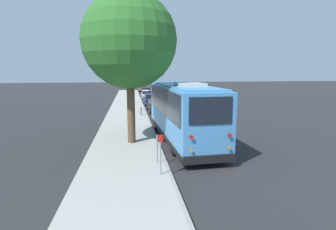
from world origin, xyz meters
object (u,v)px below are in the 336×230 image
object	(u,v)px
parked_sedan_gray	(143,88)
street_tree	(129,35)
parked_sedan_white	(147,95)
parked_sedan_maroon	(146,91)
parked_sedan_black	(157,106)
sign_post_far	(157,149)
fire_hydrant	(141,111)
sign_post_near	(160,154)
shuttle_bus	(182,109)
parked_sedan_navy	(151,100)

from	to	relation	value
parked_sedan_gray	street_tree	size ratio (longest dim) A/B	0.47
parked_sedan_gray	street_tree	world-z (taller)	street_tree
parked_sedan_white	parked_sedan_gray	xyz separation A→B (m)	(14.04, -0.03, 0.02)
parked_sedan_maroon	street_tree	size ratio (longest dim) A/B	0.50
parked_sedan_black	sign_post_far	xyz separation A→B (m)	(-15.36, 1.59, 0.19)
street_tree	fire_hydrant	distance (m)	10.49
parked_sedan_maroon	fire_hydrant	distance (m)	21.97
parked_sedan_white	street_tree	xyz separation A→B (m)	(-23.99, 2.44, 5.49)
parked_sedan_black	sign_post_far	world-z (taller)	sign_post_far
parked_sedan_black	street_tree	world-z (taller)	street_tree
street_tree	sign_post_near	xyz separation A→B (m)	(-5.02, -1.08, -5.11)
shuttle_bus	parked_sedan_gray	distance (m)	37.56
fire_hydrant	sign_post_far	bearing A→B (deg)	-179.08
parked_sedan_white	sign_post_near	world-z (taller)	sign_post_near
parked_sedan_maroon	fire_hydrant	size ratio (longest dim) A/B	5.46
parked_sedan_black	parked_sedan_gray	size ratio (longest dim) A/B	1.05
parked_sedan_navy	parked_sedan_black	bearing A→B (deg)	179.79
street_tree	sign_post_far	bearing A→B (deg)	-163.73
parked_sedan_white	fire_hydrant	world-z (taller)	parked_sedan_white
fire_hydrant	parked_sedan_black	bearing A→B (deg)	-32.53
sign_post_far	parked_sedan_maroon	bearing A→B (deg)	-2.76
parked_sedan_white	sign_post_near	distance (m)	29.05
parked_sedan_white	parked_sedan_maroon	distance (m)	6.77
shuttle_bus	parked_sedan_white	bearing A→B (deg)	-1.50
parked_sedan_gray	fire_hydrant	size ratio (longest dim) A/B	5.20
parked_sedan_navy	sign_post_near	distance (m)	22.77
parked_sedan_white	parked_sedan_gray	distance (m)	14.04
parked_sedan_black	shuttle_bus	bearing A→B (deg)	-179.80
parked_sedan_black	parked_sedan_maroon	bearing A→B (deg)	-1.74
parked_sedan_white	sign_post_far	bearing A→B (deg)	179.14
parked_sedan_gray	sign_post_near	distance (m)	43.08
street_tree	parked_sedan_white	bearing A→B (deg)	-5.82
parked_sedan_black	parked_sedan_gray	xyz separation A→B (m)	(26.36, 0.19, 0.02)
parked_sedan_navy	sign_post_far	bearing A→B (deg)	174.46
parked_sedan_navy	sign_post_far	distance (m)	21.44
shuttle_bus	parked_sedan_black	world-z (taller)	shuttle_bus
parked_sedan_navy	fire_hydrant	bearing A→B (deg)	167.83
shuttle_bus	parked_sedan_gray	world-z (taller)	shuttle_bus
street_tree	sign_post_far	world-z (taller)	street_tree
parked_sedan_maroon	street_tree	bearing A→B (deg)	179.24
parked_sedan_black	parked_sedan_white	bearing A→B (deg)	-0.49
parked_sedan_black	sign_post_near	distance (m)	16.77
parked_sedan_navy	parked_sedan_white	xyz separation A→B (m)	(6.30, 0.06, -0.00)
shuttle_bus	parked_sedan_black	distance (m)	11.25
sign_post_far	fire_hydrant	xyz separation A→B (m)	(12.55, 0.20, -0.23)
shuttle_bus	parked_sedan_navy	size ratio (longest dim) A/B	2.39
street_tree	parked_sedan_maroon	bearing A→B (deg)	-5.09
shuttle_bus	parked_sedan_navy	xyz separation A→B (m)	(17.20, 0.49, -1.31)
parked_sedan_black	parked_sedan_white	distance (m)	12.33
shuttle_bus	parked_sedan_white	world-z (taller)	shuttle_bus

